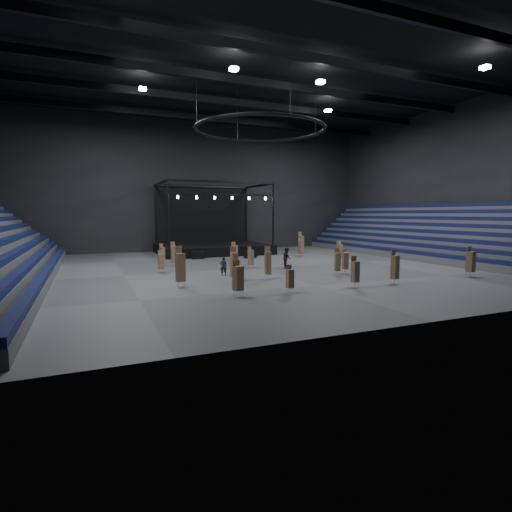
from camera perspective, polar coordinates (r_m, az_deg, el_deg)
name	(u,v)px	position (r m, az deg, el deg)	size (l,w,h in m)	color
floor	(260,268)	(38.51, 0.54, -1.71)	(50.00, 50.00, 0.00)	#4A4A4D
ceiling	(260,74)	(40.25, 0.57, 24.60)	(50.00, 42.00, 0.20)	black
wall_back	(201,187)	(58.14, -7.86, 9.75)	(50.00, 0.20, 18.00)	black
wall_front	(442,131)	(21.03, 25.07, 15.91)	(50.00, 0.20, 18.00)	black
wall_right	(453,182)	(53.45, 26.32, 9.51)	(0.20, 42.00, 18.00)	black
bleachers_right	(437,243)	(51.90, 24.46, 1.68)	(7.20, 40.00, 6.40)	#4E4E51
stage	(211,242)	(53.57, -6.41, 2.00)	(14.00, 10.00, 9.20)	black
truss_ring	(260,130)	(38.95, 0.56, 17.61)	(12.30, 12.30, 5.15)	black
roof_girders	(260,83)	(40.00, 0.57, 23.51)	(49.00, 30.35, 0.70)	black
floodlights	(279,76)	(36.36, 3.33, 24.32)	(28.60, 16.60, 0.25)	white
flight_case_left	(198,255)	(46.49, -8.33, 0.13)	(1.36, 0.68, 0.91)	black
flight_case_mid	(250,254)	(46.98, -0.84, 0.26)	(1.37, 0.69, 0.91)	black
flight_case_right	(252,253)	(48.73, -0.57, 0.43)	(1.27, 0.64, 0.85)	black
chair_stack_0	(338,261)	(34.58, 11.58, -0.76)	(0.51, 0.51, 2.29)	silver
chair_stack_1	(238,278)	(24.84, -2.60, -3.11)	(0.65, 0.65, 2.34)	silver
chair_stack_2	(161,261)	(35.84, -13.42, -0.71)	(0.46, 0.46, 2.03)	silver
chair_stack_3	(162,254)	(41.76, -13.24, 0.30)	(0.54, 0.54, 2.19)	silver
chair_stack_4	(234,264)	(30.42, -3.14, -1.18)	(0.53, 0.53, 2.71)	silver
chair_stack_5	(345,260)	(35.73, 12.62, -0.62)	(0.51, 0.51, 2.18)	silver
chair_stack_6	(301,244)	(49.52, 6.45, 1.75)	(0.65, 0.65, 3.00)	silver
chair_stack_7	(471,261)	(37.13, 28.33, -0.64)	(0.60, 0.60, 2.55)	silver
chair_stack_8	(251,257)	(37.92, -0.76, -0.15)	(0.55, 0.55, 2.10)	silver
chair_stack_9	(173,254)	(40.43, -11.74, 0.31)	(0.44, 0.44, 2.44)	silver
chair_stack_10	(268,262)	(31.75, 1.70, -0.93)	(0.58, 0.58, 2.64)	silver
chair_stack_11	(355,271)	(29.11, 13.97, -2.10)	(0.47, 0.47, 2.23)	silver
chair_stack_12	(235,251)	(43.18, -3.08, 0.68)	(0.63, 0.63, 2.17)	silver
chair_stack_13	(180,267)	(28.55, -10.75, -1.52)	(0.68, 0.68, 2.93)	silver
chair_stack_14	(301,247)	(48.29, 6.42, 1.30)	(0.52, 0.52, 2.36)	silver
chair_stack_15	(395,266)	(31.36, 19.22, -1.42)	(0.53, 0.53, 2.57)	silver
chair_stack_16	(340,251)	(43.21, 11.85, 0.68)	(0.62, 0.62, 2.34)	silver
chair_stack_17	(290,278)	(26.36, 4.86, -3.16)	(0.43, 0.43, 1.86)	silver
man_center	(223,266)	(33.67, -4.67, -1.48)	(0.58, 0.38, 1.59)	black
crew_member	(287,258)	(38.47, 4.42, -0.26)	(0.96, 0.74, 1.97)	black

